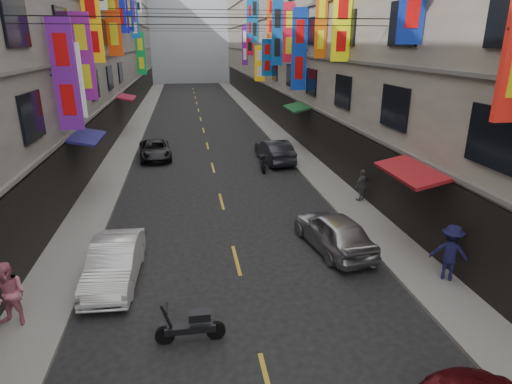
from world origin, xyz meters
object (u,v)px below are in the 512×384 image
object	(u,v)px
scooter_crossing	(192,326)
car_left_far	(155,150)
pedestrian_lfar	(10,295)
car_right_mid	(334,231)
car_right_far	(274,151)
pedestrian_rnear	(450,252)
car_left_mid	(114,263)
scooter_far_right	(262,163)
pedestrian_rfar	(362,185)

from	to	relation	value
scooter_crossing	car_left_far	xyz separation A→B (m)	(-1.96, 18.94, 0.15)
scooter_crossing	pedestrian_lfar	distance (m)	4.91
scooter_crossing	car_left_far	size ratio (longest dim) A/B	0.42
car_left_far	car_right_mid	world-z (taller)	car_right_mid
car_right_far	pedestrian_lfar	world-z (taller)	pedestrian_lfar
scooter_crossing	car_left_far	world-z (taller)	car_left_far
car_left_far	pedestrian_rnear	xyz separation A→B (m)	(10.13, -17.34, 0.46)
car_left_far	car_right_mid	distance (m)	16.24
scooter_crossing	car_left_mid	world-z (taller)	car_left_mid
scooter_far_right	car_left_mid	world-z (taller)	car_left_mid
scooter_crossing	car_right_mid	xyz separation A→B (m)	(5.31, 4.42, 0.27)
car_right_mid	pedestrian_rfar	bearing A→B (deg)	-132.68
scooter_crossing	pedestrian_rfar	world-z (taller)	pedestrian_rfar
pedestrian_rfar	pedestrian_lfar	bearing A→B (deg)	0.30
scooter_crossing	car_right_mid	size ratio (longest dim) A/B	0.43
pedestrian_rnear	pedestrian_rfar	xyz separation A→B (m)	(0.09, 7.26, -0.16)
pedestrian_lfar	car_left_mid	bearing A→B (deg)	56.30
pedestrian_lfar	pedestrian_rnear	xyz separation A→B (m)	(12.85, 0.27, 0.02)
pedestrian_rnear	pedestrian_rfar	world-z (taller)	pedestrian_rnear
scooter_crossing	pedestrian_lfar	xyz separation A→B (m)	(-4.69, 1.32, 0.59)
scooter_crossing	scooter_far_right	distance (m)	15.75
pedestrian_rfar	car_left_mid	bearing A→B (deg)	-2.49
scooter_far_right	pedestrian_lfar	size ratio (longest dim) A/B	0.99
car_left_far	scooter_far_right	bearing A→B (deg)	-36.37
scooter_crossing	pedestrian_rnear	size ratio (longest dim) A/B	0.97
scooter_far_right	pedestrian_lfar	xyz separation A→B (m)	(-9.25, -13.75, 0.59)
car_right_far	scooter_far_right	bearing A→B (deg)	52.58
car_left_mid	pedestrian_rfar	bearing A→B (deg)	29.98
scooter_crossing	car_right_mid	bearing A→B (deg)	-49.97
pedestrian_rnear	car_left_mid	bearing A→B (deg)	28.37
car_right_mid	pedestrian_rfar	world-z (taller)	pedestrian_rfar
scooter_far_right	car_left_far	bearing A→B (deg)	-26.85
car_right_mid	pedestrian_rfar	size ratio (longest dim) A/B	2.73
car_right_mid	pedestrian_lfar	bearing A→B (deg)	8.02
car_left_far	car_right_far	world-z (taller)	car_right_far
car_left_far	pedestrian_lfar	xyz separation A→B (m)	(-2.73, -17.61, 0.44)
car_left_far	car_right_far	xyz separation A→B (m)	(7.61, -2.11, 0.13)
scooter_crossing	car_right_far	xyz separation A→B (m)	(5.65, 16.83, 0.28)
scooter_crossing	scooter_far_right	world-z (taller)	same
scooter_far_right	pedestrian_lfar	world-z (taller)	pedestrian_lfar
scooter_far_right	car_right_mid	bearing A→B (deg)	97.82
scooter_far_right	pedestrian_rfar	world-z (taller)	pedestrian_rfar
scooter_crossing	car_left_mid	bearing A→B (deg)	35.25
car_left_far	pedestrian_rfar	world-z (taller)	pedestrian_rfar
car_left_far	pedestrian_rnear	world-z (taller)	pedestrian_rnear
pedestrian_rnear	pedestrian_rfar	distance (m)	7.26
car_left_far	car_right_mid	size ratio (longest dim) A/B	1.02
car_right_mid	car_left_far	bearing A→B (deg)	-72.56
pedestrian_rfar	scooter_far_right	bearing A→B (deg)	-89.23
scooter_crossing	pedestrian_lfar	size ratio (longest dim) A/B	0.99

